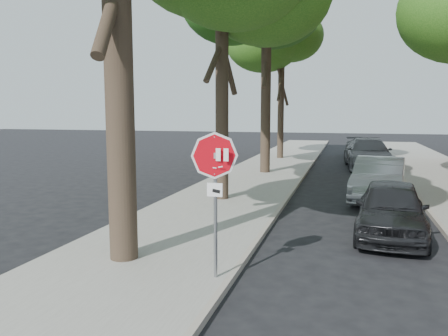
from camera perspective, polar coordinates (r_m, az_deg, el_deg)
The scene contains 11 objects.
ground at distance 7.97m, azimuth 3.90°, elevation -15.32°, with size 120.00×120.00×0.00m, color black.
sidewalk_left at distance 19.85m, azimuth 4.02°, elevation -1.43°, with size 4.00×55.00×0.12m, color gray.
curb_left at distance 19.54m, azimuth 9.92°, elevation -1.65°, with size 0.12×55.00×0.13m, color #9E9384.
curb_right at distance 19.59m, azimuth 22.83°, elevation -2.09°, with size 0.12×55.00×0.13m, color #9E9384.
stop_sign at distance 7.59m, azimuth -1.19°, elevation -1.15°, with size 0.76×0.34×2.61m.
tree_mid_b at distance 22.24m, azimuth 5.61°, elevation 20.07°, with size 5.88×5.46×10.36m.
tree_far at distance 28.93m, azimuth 7.55°, elevation 15.48°, with size 5.29×4.91×9.33m.
car_a at distance 11.62m, azimuth 20.99°, elevation -4.98°, with size 1.63×4.05×1.38m, color black.
car_b at distance 16.12m, azimuth 19.58°, elevation -1.39°, with size 1.59×4.55×1.50m, color #9DA0A5.
car_c at distance 25.04m, azimuth 18.29°, elevation 1.78°, with size 2.29×5.64×1.64m, color #505055.
car_d at distance 30.65m, azimuth 17.86°, elevation 2.51°, with size 2.31×5.00×1.39m, color black.
Camera 1 is at (1.50, -7.21, 3.06)m, focal length 35.00 mm.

